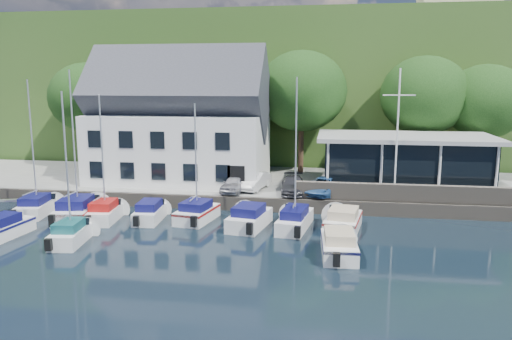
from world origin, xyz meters
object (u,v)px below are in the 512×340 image
Objects in this scene: boat_r1_2 at (102,157)px; boat_r1_4 at (196,157)px; harbor_building at (180,128)px; boat_r2_1 at (67,172)px; car_white at (255,181)px; boat_r1_1 at (74,149)px; boat_r1_0 at (33,155)px; car_blue at (324,185)px; boat_r1_5 at (249,216)px; flagpole at (397,135)px; club_pavilion at (404,162)px; boat_r1_6 at (296,161)px; boat_r1_7 at (343,219)px; boat_r1_3 at (151,210)px; car_dgrey at (293,185)px; boat_r2_0 at (5,226)px; car_silver at (235,183)px; boat_r2_4 at (339,242)px.

boat_r1_4 reaches higher than boat_r1_2.
harbor_building is 14.31m from boat_r2_1.
boat_r1_1 is at bearing -136.18° from car_white.
boat_r1_0 reaches higher than boat_r2_1.
car_blue reaches higher than boat_r1_5.
boat_r1_5 is (7.41, -9.43, -4.61)m from harbor_building.
flagpole reaches higher than boat_r1_5.
boat_r1_1 reaches higher than boat_r1_0.
boat_r2_1 is at bearing -146.06° from club_pavilion.
boat_r1_5 is 4.59m from boat_r1_6.
boat_r1_7 is at bearing -118.56° from club_pavilion.
club_pavilion is 2.34× the size of boat_r1_7.
boat_r1_2 is at bearing -165.31° from flagpole.
club_pavilion reaches higher than boat_r1_3.
boat_r1_4 is (-5.98, -4.94, 2.70)m from car_dgrey.
boat_r1_6 is at bearing -42.00° from harbor_building.
boat_r1_6 is (-1.67, -5.59, 2.65)m from car_blue.
boat_r1_7 is (3.58, -5.53, -0.89)m from car_dgrey.
boat_r2_0 is at bearing -158.30° from boat_r1_7.
car_silver reaches higher than boat_r1_7.
boat_r2_0 is at bearing -152.62° from car_dgrey.
boat_r1_4 is 12.13m from boat_r2_0.
boat_r1_2 is (-2.35, -9.37, -1.10)m from harbor_building.
club_pavilion reaches higher than boat_r2_4.
boat_r1_0 is 18.07m from boat_r1_6.
boat_r2_4 is at bearing -28.44° from boat_r1_5.
boat_r1_0 is 1.01× the size of boat_r2_1.
car_dgrey is 18.35m from boat_r1_0.
car_dgrey is at bearing 49.26° from boat_r1_4.
boat_r1_6 is at bearing -7.06° from boat_r1_3.
car_dgrey is 19.23m from boat_r2_0.
club_pavilion is 11.60m from car_white.
boat_r1_7 is 1.05× the size of boat_r2_0.
boat_r1_5 is 5.89m from boat_r1_7.
boat_r1_7 is (-4.71, -8.65, -2.33)m from club_pavilion.
boat_r1_1 reaches higher than boat_r2_1.
boat_r2_4 is (15.19, 0.26, -3.44)m from boat_r2_1.
boat_r1_0 reaches higher than boat_r1_5.
boat_r1_6 is 6.41m from boat_r2_4.
boat_r1_4 is 1.61× the size of boat_r2_0.
boat_r1_3 is 0.66× the size of boat_r2_1.
boat_r1_4 is at bearing 176.49° from boat_r1_5.
boat_r1_6 is at bearing -131.33° from club_pavilion.
club_pavilion is at bearing 8.05° from boat_r1_0.
boat_r1_5 is (-2.30, -5.81, -0.87)m from car_dgrey.
harbor_building is 2.54× the size of boat_r1_5.
boat_r2_1 is (-19.09, -9.76, -1.36)m from flagpole.
boat_r1_7 is (17.55, 0.27, -4.07)m from boat_r1_1.
boat_r1_3 is at bearing 39.38° from boat_r2_0.
harbor_building reaches higher than boat_r1_3.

